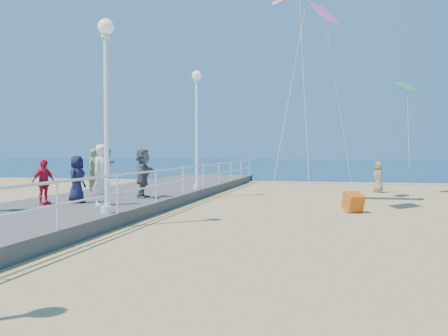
% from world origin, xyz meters
% --- Properties ---
extents(ground, '(160.00, 160.00, 0.00)m').
position_xyz_m(ground, '(0.00, 0.00, 0.00)').
color(ground, tan).
rests_on(ground, ground).
extents(ocean, '(160.00, 90.00, 0.05)m').
position_xyz_m(ocean, '(0.00, 65.00, 0.01)').
color(ocean, '#0C2949').
rests_on(ocean, ground).
extents(surf_line, '(160.00, 1.20, 0.04)m').
position_xyz_m(surf_line, '(0.00, 20.50, 0.03)').
color(surf_line, silver).
rests_on(surf_line, ground).
extents(boardwalk, '(5.00, 44.00, 0.40)m').
position_xyz_m(boardwalk, '(-7.50, 0.00, 0.20)').
color(boardwalk, '#65605B').
rests_on(boardwalk, ground).
extents(railing, '(0.05, 42.00, 0.55)m').
position_xyz_m(railing, '(-5.05, 0.00, 1.25)').
color(railing, white).
rests_on(railing, boardwalk).
extents(lamp_post_mid, '(0.44, 0.44, 5.32)m').
position_xyz_m(lamp_post_mid, '(-5.35, 0.00, 3.66)').
color(lamp_post_mid, white).
rests_on(lamp_post_mid, boardwalk).
extents(lamp_post_far, '(0.44, 0.44, 5.32)m').
position_xyz_m(lamp_post_far, '(-5.35, 9.00, 3.66)').
color(lamp_post_far, white).
rests_on(lamp_post_far, boardwalk).
extents(woman_holding_toddler, '(0.69, 0.82, 1.93)m').
position_xyz_m(woman_holding_toddler, '(-6.39, 1.79, 1.36)').
color(woman_holding_toddler, white).
rests_on(woman_holding_toddler, boardwalk).
extents(toddler_held, '(0.50, 0.55, 0.94)m').
position_xyz_m(toddler_held, '(-6.24, 1.94, 1.72)').
color(toddler_held, blue).
rests_on(toddler_held, boardwalk).
extents(spectator_3, '(0.59, 0.91, 1.45)m').
position_xyz_m(spectator_3, '(-8.30, 1.54, 1.12)').
color(spectator_3, red).
rests_on(spectator_3, boardwalk).
extents(spectator_4, '(0.50, 0.77, 1.57)m').
position_xyz_m(spectator_4, '(-7.53, 2.26, 1.18)').
color(spectator_4, '#1A1A3A').
rests_on(spectator_4, boardwalk).
extents(spectator_5, '(0.71, 1.72, 1.80)m').
position_xyz_m(spectator_5, '(-6.11, 4.46, 1.30)').
color(spectator_5, '#58575C').
rests_on(spectator_5, boardwalk).
extents(spectator_6, '(0.65, 0.78, 1.81)m').
position_xyz_m(spectator_6, '(-8.32, 5.04, 1.30)').
color(spectator_6, '#83835B').
rests_on(spectator_6, boardwalk).
extents(beach_walker_c, '(0.70, 0.87, 1.56)m').
position_xyz_m(beach_walker_c, '(2.87, 13.65, 0.78)').
color(beach_walker_c, gray).
rests_on(beach_walker_c, ground).
extents(box_kite, '(0.82, 0.88, 0.74)m').
position_xyz_m(box_kite, '(1.37, 4.89, 0.30)').
color(box_kite, red).
rests_on(box_kite, ground).
extents(kite_diamond_pink, '(1.37, 1.52, 0.94)m').
position_xyz_m(kite_diamond_pink, '(0.25, 8.98, 7.92)').
color(kite_diamond_pink, '#FB5CB5').
extents(kite_diamond_green, '(1.34, 1.37, 0.52)m').
position_xyz_m(kite_diamond_green, '(4.11, 13.00, 5.21)').
color(kite_diamond_green, green).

